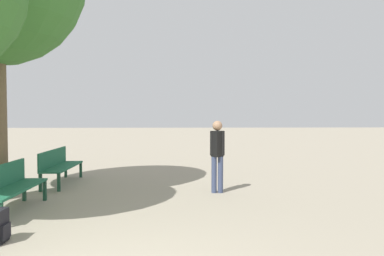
{
  "coord_description": "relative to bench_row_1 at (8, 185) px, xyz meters",
  "views": [
    {
      "loc": [
        1.05,
        -3.09,
        1.72
      ],
      "look_at": [
        1.33,
        6.32,
        1.33
      ],
      "focal_mm": 35.0,
      "sensor_mm": 36.0,
      "label": 1
    }
  ],
  "objects": [
    {
      "name": "bench_row_1",
      "position": [
        0.0,
        0.0,
        0.0
      ],
      "size": [
        0.49,
        1.88,
        0.83
      ],
      "color": "#1E6042",
      "rests_on": "ground_plane"
    },
    {
      "name": "bench_row_2",
      "position": [
        0.0,
        2.63,
        0.0
      ],
      "size": [
        0.49,
        1.88,
        0.83
      ],
      "color": "#1E6042",
      "rests_on": "ground_plane"
    },
    {
      "name": "pedestrian_near",
      "position": [
        3.73,
        1.51,
        0.4
      ],
      "size": [
        0.31,
        0.27,
        1.55
      ],
      "color": "#384260",
      "rests_on": "ground_plane"
    }
  ]
}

